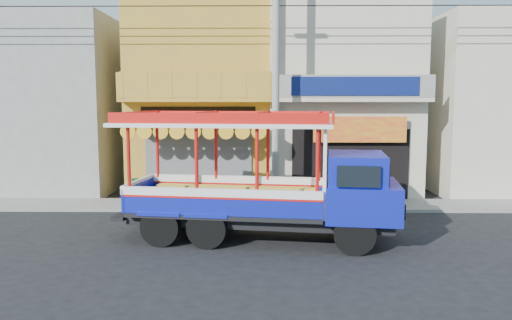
{
  "coord_description": "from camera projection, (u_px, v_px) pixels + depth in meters",
  "views": [
    {
      "loc": [
        -1.47,
        -14.62,
        3.97
      ],
      "look_at": [
        -1.69,
        2.5,
        1.96
      ],
      "focal_mm": 35.0,
      "sensor_mm": 36.0,
      "label": 1
    }
  ],
  "objects": [
    {
      "name": "sidewalk",
      "position": [
        301.0,
        205.0,
        18.93
      ],
      "size": [
        30.0,
        2.0,
        0.12
      ],
      "primitive_type": "cube",
      "color": "slate",
      "rests_on": "ground"
    },
    {
      "name": "potted_plant_b",
      "position": [
        348.0,
        190.0,
        18.93
      ],
      "size": [
        0.72,
        0.74,
        1.05
      ],
      "primitive_type": "imported",
      "rotation": [
        0.0,
        0.0,
        2.25
      ],
      "color": "#1B5F20",
      "rests_on": "sidewalk"
    },
    {
      "name": "potted_plant_c",
      "position": [
        372.0,
        191.0,
        18.63
      ],
      "size": [
        0.81,
        0.81,
        1.04
      ],
      "primitive_type": "imported",
      "rotation": [
        0.0,
        0.0,
        4.13
      ],
      "color": "#1B5F20",
      "rests_on": "sidewalk"
    },
    {
      "name": "potted_plant_a",
      "position": [
        353.0,
        191.0,
        19.15
      ],
      "size": [
        1.04,
        1.01,
        0.88
      ],
      "primitive_type": "imported",
      "rotation": [
        0.0,
        0.0,
        0.58
      ],
      "color": "#1B5F20",
      "rests_on": "sidewalk"
    },
    {
      "name": "utility_pole",
      "position": [
        280.0,
        72.0,
        17.66
      ],
      "size": [
        28.0,
        0.26,
        9.0
      ],
      "color": "gray",
      "rests_on": "ground"
    },
    {
      "name": "shophouse_right",
      "position": [
        340.0,
        99.0,
        22.37
      ],
      "size": [
        6.0,
        6.75,
        8.24
      ],
      "color": "beige",
      "rests_on": "ground"
    },
    {
      "name": "green_sign",
      "position": [
        141.0,
        193.0,
        18.86
      ],
      "size": [
        0.64,
        0.39,
        0.98
      ],
      "color": "black",
      "rests_on": "sidewalk"
    },
    {
      "name": "filler_building_left",
      "position": [
        53.0,
        105.0,
        22.61
      ],
      "size": [
        6.0,
        6.0,
        7.6
      ],
      "primitive_type": "cube",
      "color": "gray",
      "rests_on": "ground"
    },
    {
      "name": "ground",
      "position": [
        311.0,
        235.0,
        14.96
      ],
      "size": [
        90.0,
        90.0,
        0.0
      ],
      "primitive_type": "plane",
      "color": "black",
      "rests_on": "ground"
    },
    {
      "name": "filler_building_right",
      "position": [
        496.0,
        105.0,
        22.35
      ],
      "size": [
        6.0,
        6.0,
        7.6
      ],
      "primitive_type": "cube",
      "color": "beige",
      "rests_on": "ground"
    },
    {
      "name": "shophouse_left",
      "position": [
        206.0,
        99.0,
        22.44
      ],
      "size": [
        6.0,
        7.5,
        8.24
      ],
      "color": "gold",
      "rests_on": "ground"
    },
    {
      "name": "party_pilaster",
      "position": [
        275.0,
        101.0,
        19.33
      ],
      "size": [
        0.35,
        0.3,
        8.0
      ],
      "primitive_type": "cube",
      "color": "beige",
      "rests_on": "ground"
    },
    {
      "name": "songthaew_truck",
      "position": [
        279.0,
        179.0,
        14.14
      ],
      "size": [
        8.16,
        3.59,
        3.68
      ],
      "color": "black",
      "rests_on": "ground"
    }
  ]
}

